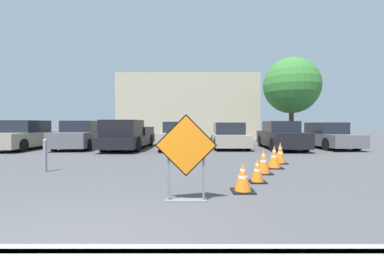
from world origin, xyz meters
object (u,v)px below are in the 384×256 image
Objects in this scene: traffic_cone_third at (264,162)px; bollard_nearest at (45,154)px; traffic_cone_fifth at (280,153)px; pickup_truck at (128,136)px; road_closed_sign at (186,153)px; parked_car_fourth at (229,137)px; traffic_cone_nearest at (243,178)px; traffic_cone_second at (258,171)px; parked_car_fifth at (281,136)px; parked_car_second at (82,136)px; traffic_cone_fourth at (274,157)px; parked_car_sixth at (327,136)px; parked_car_third at (179,137)px; parked_car_nearest at (26,136)px.

bollard_nearest is at bearing 177.32° from traffic_cone_third.
pickup_truck reaches higher than traffic_cone_fifth.
road_closed_sign is 5.13m from bollard_nearest.
parked_car_fourth is at bearing 100.01° from traffic_cone_fifth.
traffic_cone_third reaches higher than traffic_cone_nearest.
traffic_cone_second is 0.12× the size of parked_car_fifth.
road_closed_sign reaches higher than parked_car_second.
traffic_cone_fifth is at bearing 58.91° from traffic_cone_third.
traffic_cone_second is 0.14× the size of parked_car_fourth.
pickup_truck is (-3.45, 9.46, -0.17)m from road_closed_sign.
traffic_cone_fourth is at bearing 56.74° from traffic_cone_third.
traffic_cone_fifth reaches higher than traffic_cone_fourth.
parked_car_second is 14.17m from parked_car_sixth.
road_closed_sign reaches higher than traffic_cone_fifth.
parked_car_sixth is at bearing -174.25° from pickup_truck.
parked_car_sixth is at bearing -166.47° from parked_car_fifth.
road_closed_sign is 2.18× the size of traffic_cone_fourth.
parked_car_second is at bearing 128.27° from traffic_cone_nearest.
traffic_cone_second is 0.14× the size of parked_car_third.
parked_car_nearest is at bearing 152.96° from traffic_cone_fourth.
parked_car_fourth is (-1.00, 5.69, 0.30)m from traffic_cone_fifth.
traffic_cone_fifth is 6.38m from parked_car_third.
road_closed_sign is 0.28× the size of pickup_truck.
traffic_cone_nearest is at bearing 119.90° from pickup_truck.
traffic_cone_fifth is at bearing 11.57° from bollard_nearest.
bollard_nearest is at bearing 48.84° from parked_car_fourth.
parked_car_sixth is at bearing 54.32° from traffic_cone_second.
pickup_truck reaches higher than traffic_cone_third.
traffic_cone_second is 11.71m from parked_car_second.
traffic_cone_third is at bearing -2.68° from bollard_nearest.
traffic_cone_nearest is 9.95m from pickup_truck.
parked_car_third is at bearing 93.60° from road_closed_sign.
traffic_cone_nearest is 9.50m from parked_car_fourth.
parked_car_third is 1.04× the size of parked_car_fourth.
parked_car_fifth reaches higher than traffic_cone_fourth.
bollard_nearest reaches higher than traffic_cone_third.
parked_car_fifth is (1.83, 5.23, 0.35)m from traffic_cone_fifth.
pickup_truck is at bearing 122.91° from traffic_cone_second.
road_closed_sign is 2.36m from traffic_cone_second.
parked_car_nearest is at bearing 157.47° from traffic_cone_fifth.
parked_car_fifth is at bearing 69.18° from traffic_cone_fourth.
traffic_cone_fourth is 0.16× the size of parked_car_second.
traffic_cone_fifth is (1.10, 1.83, 0.03)m from traffic_cone_third.
road_closed_sign is 2.61× the size of traffic_cone_nearest.
parked_car_fifth is (5.07, 9.63, -0.17)m from road_closed_sign.
road_closed_sign reaches higher than parked_car_fifth.
parked_car_fifth is 4.85× the size of bollard_nearest.
pickup_truck is 5.79× the size of bollard_nearest.
parked_car_third is (-3.33, 6.01, 0.34)m from traffic_cone_fourth.
traffic_cone_second is 0.82× the size of traffic_cone_third.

